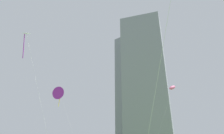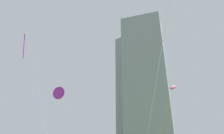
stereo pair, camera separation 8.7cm
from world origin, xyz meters
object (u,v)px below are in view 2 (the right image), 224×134
object	(u,v)px
kite_flying_7	(26,38)
distant_highrise_1	(147,93)
distant_highrise_0	(136,103)
kite_flying_6	(61,94)
kite_flying_4	(173,88)

from	to	relation	value
kite_flying_7	distant_highrise_1	size ratio (longest dim) A/B	0.20
distant_highrise_0	kite_flying_7	bearing A→B (deg)	-66.38
kite_flying_6	kite_flying_7	distance (m)	22.66
kite_flying_7	distant_highrise_0	world-z (taller)	distant_highrise_0
kite_flying_6	kite_flying_4	bearing A→B (deg)	15.06
distant_highrise_0	distant_highrise_1	size ratio (longest dim) A/B	1.00
kite_flying_7	distant_highrise_0	size ratio (longest dim) A/B	0.20
kite_flying_7	kite_flying_6	bearing A→B (deg)	119.04
kite_flying_4	distant_highrise_1	size ratio (longest dim) A/B	0.20
kite_flying_6	distant_highrise_1	size ratio (longest dim) A/B	0.21
kite_flying_6	kite_flying_7	bearing A→B (deg)	-60.96
distant_highrise_1	kite_flying_6	bearing A→B (deg)	-95.26
distant_highrise_0	distant_highrise_1	world-z (taller)	distant_highrise_0
kite_flying_4	distant_highrise_1	world-z (taller)	distant_highrise_1
kite_flying_4	kite_flying_7	distance (m)	29.00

